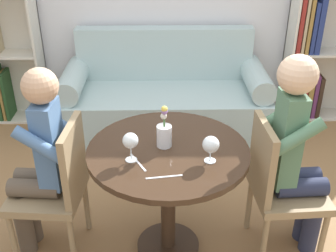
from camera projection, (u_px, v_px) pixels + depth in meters
ground_plane at (168, 247)px, 2.74m from camera, size 16.00×16.00×0.00m
round_table at (168, 171)px, 2.45m from camera, size 0.93×0.93×0.75m
couch at (165, 99)px, 3.99m from camera, size 1.90×0.80×0.92m
bookshelf_right at (314, 58)px, 4.10m from camera, size 0.73×0.28×1.37m
chair_left at (57, 185)px, 2.51m from camera, size 0.45×0.45×0.90m
chair_right at (278, 184)px, 2.52m from camera, size 0.44×0.44×0.90m
person_left at (39, 162)px, 2.44m from camera, size 0.44×0.36×1.23m
person_right at (297, 154)px, 2.42m from camera, size 0.43×0.36×1.30m
wine_glass_left at (130, 141)px, 2.22m from camera, size 0.09×0.09×0.17m
wine_glass_right at (211, 145)px, 2.22m from camera, size 0.09×0.09×0.15m
flower_vase at (164, 132)px, 2.36m from camera, size 0.09×0.09×0.26m
knife_left_setting at (138, 162)px, 2.26m from camera, size 0.10×0.17×0.00m
fork_left_setting at (164, 177)px, 2.14m from camera, size 0.19×0.04×0.00m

